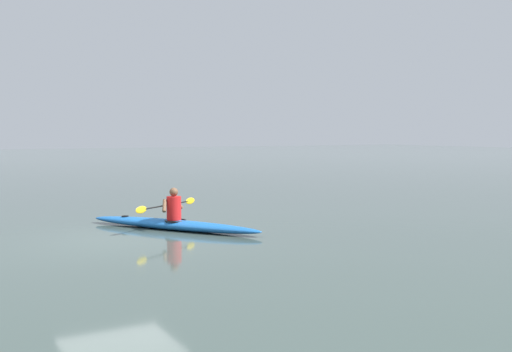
% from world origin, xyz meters
% --- Properties ---
extents(ground_plane, '(160.00, 160.00, 0.00)m').
position_xyz_m(ground_plane, '(0.00, 0.00, 0.00)').
color(ground_plane, '#384742').
extents(kayak, '(3.21, 4.47, 0.25)m').
position_xyz_m(kayak, '(-1.52, -0.61, 0.12)').
color(kayak, '#1959A5').
rests_on(kayak, ground).
extents(kayaker, '(2.06, 1.37, 0.79)m').
position_xyz_m(kayaker, '(-1.54, -0.59, 0.58)').
color(kayaker, red).
rests_on(kayaker, kayak).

